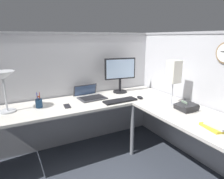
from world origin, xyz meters
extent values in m
plane|color=#383D47|center=(0.00, 0.00, 0.00)|extent=(6.80, 6.80, 0.00)
cube|color=#B2B2B7|center=(-0.36, 0.87, 0.78)|extent=(2.57, 0.10, 1.55)
cube|color=#939399|center=(-0.36, 0.87, 1.56)|extent=(2.57, 0.12, 0.03)
cube|color=#B2B2B7|center=(0.87, -0.27, 0.78)|extent=(0.10, 2.37, 1.55)
cube|color=#939399|center=(0.87, -0.27, 1.56)|extent=(0.12, 2.37, 0.03)
cube|color=beige|center=(-0.38, 0.47, 0.71)|extent=(2.35, 0.66, 0.03)
cube|color=beige|center=(0.47, -0.60, 0.71)|extent=(0.66, 1.49, 0.03)
cylinder|color=slate|center=(0.16, 0.16, 0.35)|extent=(0.05, 0.05, 0.70)
cylinder|color=black|center=(0.25, 0.64, 0.74)|extent=(0.20, 0.20, 0.02)
cylinder|color=black|center=(0.25, 0.64, 0.84)|extent=(0.04, 0.04, 0.20)
cube|color=black|center=(0.25, 0.64, 1.08)|extent=(0.46, 0.09, 0.30)
cube|color=#99B2D1|center=(0.24, 0.62, 1.08)|extent=(0.42, 0.06, 0.26)
cube|color=#38383D|center=(-0.24, 0.53, 0.74)|extent=(0.36, 0.27, 0.02)
cube|color=black|center=(-0.24, 0.53, 0.75)|extent=(0.30, 0.20, 0.00)
cube|color=#38383D|center=(-0.25, 0.75, 0.77)|extent=(0.34, 0.09, 0.22)
cube|color=#384C72|center=(-0.25, 0.75, 0.77)|extent=(0.31, 0.08, 0.18)
cube|color=black|center=(0.03, 0.26, 0.74)|extent=(0.43, 0.15, 0.02)
ellipsoid|color=black|center=(0.32, 0.24, 0.75)|extent=(0.06, 0.10, 0.03)
cylinder|color=#B7BABF|center=(-1.23, 0.52, 0.74)|extent=(0.17, 0.17, 0.02)
cylinder|color=#B7BABF|center=(-1.23, 0.52, 0.93)|extent=(0.02, 0.02, 0.38)
cone|color=#B7BABF|center=(-1.23, 0.52, 1.13)|extent=(0.24, 0.24, 0.09)
cylinder|color=navy|center=(-0.91, 0.50, 0.78)|extent=(0.08, 0.08, 0.10)
cylinder|color=#1E1EB2|center=(-0.92, 0.51, 0.84)|extent=(0.01, 0.02, 0.13)
cylinder|color=#B21E1E|center=(-0.89, 0.50, 0.84)|extent=(0.01, 0.01, 0.13)
cylinder|color=#D8591E|center=(-0.90, 0.52, 0.85)|extent=(0.03, 0.03, 0.01)
cube|color=black|center=(-0.61, 0.39, 0.73)|extent=(0.08, 0.15, 0.01)
cube|color=#232326|center=(0.52, -0.34, 0.77)|extent=(0.21, 0.22, 0.10)
cube|color=#8CA58C|center=(0.53, -0.31, 0.80)|extent=(0.02, 0.09, 0.04)
cube|color=#232326|center=(0.52, -0.43, 0.79)|extent=(0.19, 0.06, 0.04)
cube|color=yellow|center=(0.45, -0.81, 0.74)|extent=(0.31, 0.26, 0.02)
cube|color=silver|center=(0.46, -0.82, 0.76)|extent=(0.27, 0.20, 0.02)
cylinder|color=#B7BABF|center=(0.52, -0.12, 0.74)|extent=(0.11, 0.11, 0.01)
cylinder|color=#B7BABF|center=(0.52, -0.12, 0.87)|extent=(0.02, 0.02, 0.27)
cube|color=silver|center=(0.52, -0.12, 1.13)|extent=(0.13, 0.13, 0.26)
cube|color=black|center=(0.80, -0.51, 1.37)|extent=(0.00, 0.06, 0.01)
camera|label=1|loc=(-1.18, -1.82, 1.52)|focal=32.12mm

